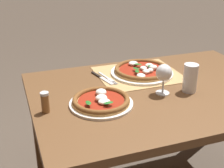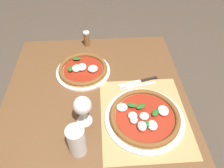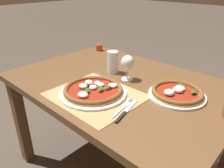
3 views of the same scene
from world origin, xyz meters
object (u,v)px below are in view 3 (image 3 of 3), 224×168
Objects in this scene: wine_glass at (127,63)px; pizza_near at (93,90)px; fork at (123,107)px; pizza_far at (177,93)px; votive_candle at (99,48)px; knife at (126,111)px; pint_glass at (113,63)px.

pizza_near is at bearing -92.39° from wine_glass.
pizza_near is 1.80× the size of fork.
pizza_far is at bearing 39.92° from pizza_near.
pizza_far is 1.50× the size of fork.
wine_glass reaches higher than fork.
votive_candle is (-0.56, 0.30, -0.08)m from wine_glass.
wine_glass is 0.38m from knife.
pint_glass is at bearing 179.14° from pizza_far.
fork is at bearing 0.14° from pizza_near.
pizza_far is at bearing 65.61° from fork.
votive_candle reaches higher than pizza_near.
votive_candle is (-0.76, 0.57, 0.02)m from fork.
wine_glass is 1.07× the size of pint_glass.
pint_glass is (-0.14, 0.02, -0.04)m from wine_glass.
pizza_near is at bearing -46.16° from votive_candle.
wine_glass reaches higher than pint_glass.
pizza_near is at bearing -66.13° from pint_glass.
pint_glass is at bearing 171.45° from wine_glass.
pizza_far is at bearing 71.31° from knife.
knife is (-0.10, -0.29, -0.01)m from pizza_far.
fork is at bearing 159.54° from knife.
pint_glass reaches higher than pizza_near.
pint_glass is at bearing 139.46° from fork.
pint_glass is (-0.13, 0.29, 0.05)m from pizza_near.
fork is at bearing -53.47° from wine_glass.
votive_candle is (-0.79, 0.58, 0.02)m from knife.
pizza_far is 0.31m from knife.
fork is at bearing -40.54° from pint_glass.
wine_glass is at bearing 129.20° from knife.
pizza_far is 0.31m from fork.
pizza_near is 2.48× the size of pint_glass.
votive_candle is (-0.89, 0.29, 0.00)m from pizza_far.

